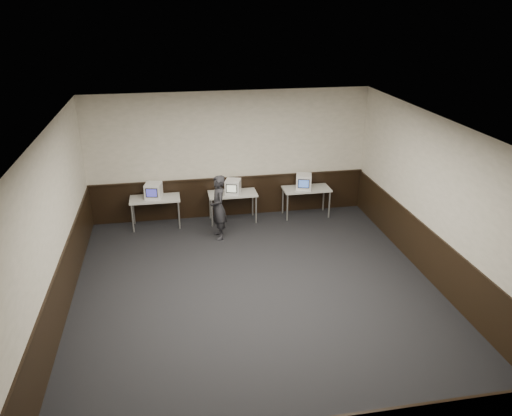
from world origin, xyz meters
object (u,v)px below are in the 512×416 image
(emac_left, at_px, (153,191))
(emac_center, at_px, (233,187))
(desk_center, at_px, (233,196))
(desk_right, at_px, (306,191))
(emac_right, at_px, (304,182))
(person, at_px, (218,207))
(desk_left, at_px, (155,201))

(emac_left, bearing_deg, emac_center, 10.95)
(desk_center, relative_size, desk_right, 1.00)
(emac_right, bearing_deg, person, -143.13)
(desk_right, height_order, emac_left, emac_left)
(emac_center, bearing_deg, person, -99.98)
(desk_center, xyz_separation_m, desk_right, (1.90, 0.00, 0.00))
(desk_left, xyz_separation_m, person, (1.45, -0.90, 0.09))
(desk_center, distance_m, emac_right, 1.83)
(desk_right, distance_m, emac_right, 0.28)
(desk_left, relative_size, person, 0.78)
(emac_center, bearing_deg, emac_left, -163.09)
(desk_left, distance_m, emac_left, 0.26)
(desk_center, height_order, emac_center, emac_center)
(desk_right, relative_size, emac_right, 2.45)
(emac_left, xyz_separation_m, person, (1.47, -0.90, -0.17))
(desk_right, bearing_deg, desk_left, 180.00)
(desk_center, height_order, person, person)
(person, bearing_deg, desk_left, -127.53)
(emac_left, bearing_deg, emac_right, 11.58)
(desk_left, xyz_separation_m, emac_center, (1.91, -0.04, 0.25))
(desk_right, xyz_separation_m, person, (-2.35, -0.90, 0.09))
(desk_left, xyz_separation_m, emac_left, (-0.02, -0.00, 0.26))
(desk_left, bearing_deg, desk_right, 0.00)
(desk_right, bearing_deg, emac_left, -179.96)
(person, bearing_deg, desk_center, 147.73)
(emac_right, relative_size, person, 0.32)
(desk_left, height_order, emac_center, emac_center)
(emac_left, relative_size, person, 0.30)
(desk_right, relative_size, person, 0.78)
(emac_left, relative_size, emac_center, 1.00)
(desk_left, relative_size, desk_center, 1.00)
(emac_center, height_order, emac_right, emac_right)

